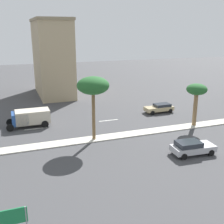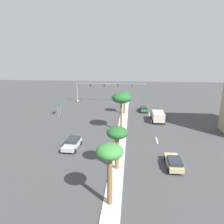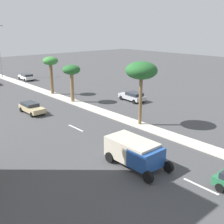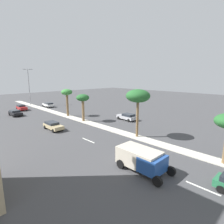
{
  "view_description": "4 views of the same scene",
  "coord_description": "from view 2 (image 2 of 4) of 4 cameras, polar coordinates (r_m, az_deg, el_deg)",
  "views": [
    {
      "loc": [
        29.04,
        15.95,
        12.14
      ],
      "look_at": [
        -2.28,
        27.47,
        2.37
      ],
      "focal_mm": 44.96,
      "sensor_mm": 36.0,
      "label": 1
    },
    {
      "loc": [
        -1.59,
        61.9,
        14.11
      ],
      "look_at": [
        1.79,
        25.35,
        3.91
      ],
      "focal_mm": 33.89,
      "sensor_mm": 36.0,
      "label": 2
    },
    {
      "loc": [
        -22.22,
        3.87,
        10.91
      ],
      "look_at": [
        -3.75,
        24.86,
        2.24
      ],
      "focal_mm": 44.05,
      "sensor_mm": 36.0,
      "label": 3
    },
    {
      "loc": [
        -20.92,
        8.25,
        9.24
      ],
      "look_at": [
        -1.37,
        28.29,
        3.58
      ],
      "focal_mm": 28.79,
      "sensor_mm": 36.0,
      "label": 4
    }
  ],
  "objects": [
    {
      "name": "palm_tree_left",
      "position": [
        38.38,
        2.59,
        3.69
      ],
      "size": [
        3.56,
        3.56,
        7.21
      ],
      "color": "brown",
      "rests_on": "median_curb"
    },
    {
      "name": "box_truck",
      "position": [
        46.31,
        12.26,
        -0.98
      ],
      "size": [
        2.64,
        5.49,
        2.14
      ],
      "color": "#234C99",
      "rests_on": "ground"
    },
    {
      "name": "palm_tree_trailing",
      "position": [
        19.48,
        -0.63,
        -11.64
      ],
      "size": [
        2.5,
        2.5,
        6.18
      ],
      "color": "brown",
      "rests_on": "median_curb"
    },
    {
      "name": "lane_stripe_mid",
      "position": [
        59.77,
        9.45,
        1.66
      ],
      "size": [
        0.2,
        2.8,
        0.01
      ],
      "primitive_type": "cube",
      "color": "silver",
      "rests_on": "ground"
    },
    {
      "name": "lane_stripe_far",
      "position": [
        51.49,
        10.09,
        -0.62
      ],
      "size": [
        0.2,
        2.8,
        0.01
      ],
      "primitive_type": "cube",
      "color": "silver",
      "rests_on": "ground"
    },
    {
      "name": "lane_stripe_outboard",
      "position": [
        36.65,
        12.02,
        -7.47
      ],
      "size": [
        0.2,
        2.8,
        0.01
      ],
      "primitive_type": "cube",
      "color": "silver",
      "rests_on": "ground"
    },
    {
      "name": "palm_tree_near",
      "position": [
        50.29,
        3.42,
        4.53
      ],
      "size": [
        2.85,
        2.85,
        5.38
      ],
      "color": "brown",
      "rests_on": "median_curb"
    },
    {
      "name": "sedan_tan_rear",
      "position": [
        28.78,
        16.32,
        -12.87
      ],
      "size": [
        1.94,
        4.41,
        1.33
      ],
      "color": "tan",
      "rests_on": "ground"
    },
    {
      "name": "sedan_green_leading",
      "position": [
        53.8,
        8.66,
        0.95
      ],
      "size": [
        1.9,
        4.56,
        1.37
      ],
      "color": "#287047",
      "rests_on": "ground"
    },
    {
      "name": "sedan_silver_left",
      "position": [
        33.42,
        -10.65,
        -8.31
      ],
      "size": [
        2.26,
        4.5,
        1.42
      ],
      "color": "#B2B2B7",
      "rests_on": "ground"
    },
    {
      "name": "traffic_signal_gantry",
      "position": [
        62.95,
        -3.84,
        6.41
      ],
      "size": [
        20.75,
        0.53,
        6.01
      ],
      "color": "gray",
      "rests_on": "ground"
    },
    {
      "name": "directional_road_sign",
      "position": [
        50.99,
        -14.15,
        1.6
      ],
      "size": [
        0.1,
        1.77,
        3.05
      ],
      "color": "gray",
      "rests_on": "ground"
    },
    {
      "name": "median_curb",
      "position": [
        26.28,
        1.04,
        -16.8
      ],
      "size": [
        1.8,
        79.51,
        0.12
      ],
      "primitive_type": "cube",
      "color": "beige",
      "rests_on": "ground"
    },
    {
      "name": "ground_plane",
      "position": [
        34.08,
        2.16,
        -8.95
      ],
      "size": [
        160.0,
        160.0,
        0.0
      ],
      "primitive_type": "plane",
      "color": "#424244"
    },
    {
      "name": "lane_stripe_leading",
      "position": [
        45.9,
        10.66,
        -2.65
      ],
      "size": [
        0.2,
        2.8,
        0.01
      ],
      "primitive_type": "cube",
      "color": "silver",
      "rests_on": "ground"
    },
    {
      "name": "palm_tree_front",
      "position": [
        25.64,
        1.42,
        -6.18
      ],
      "size": [
        2.61,
        2.61,
        5.52
      ],
      "color": "olive",
      "rests_on": "median_curb"
    }
  ]
}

